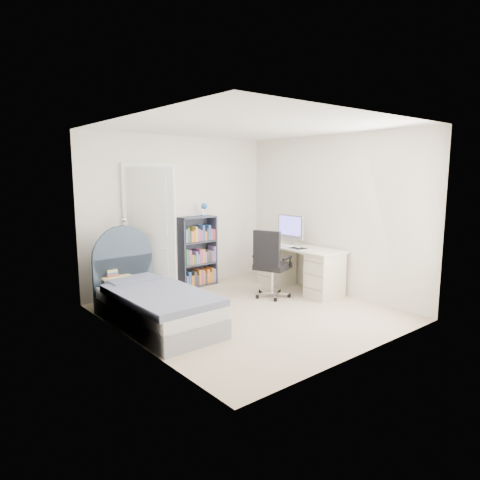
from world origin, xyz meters
TOP-DOWN VIEW (x-y plane):
  - room_shell at (0.00, 0.00)m, footprint 3.50×3.70m
  - door at (-0.66, 1.56)m, footprint 0.92×0.70m
  - bed at (-1.24, 0.42)m, footprint 0.93×1.93m
  - nightstand at (-1.39, 1.31)m, footprint 0.40×0.40m
  - floor_lamp at (-1.11, 1.62)m, footprint 0.18×0.18m
  - bookcase at (0.25, 1.66)m, footprint 0.66×0.28m
  - desk at (1.37, 0.35)m, footprint 0.59×1.48m
  - office_chair at (0.69, 0.33)m, footprint 0.61×0.61m

SIDE VIEW (x-z plane):
  - bed at x=-1.24m, z-range -0.32..0.86m
  - nightstand at x=-1.39m, z-range 0.09..0.68m
  - desk at x=1.37m, z-range -0.21..1.00m
  - floor_lamp at x=-1.11m, z-range -0.12..1.15m
  - bookcase at x=0.25m, z-range -0.16..1.25m
  - office_chair at x=0.69m, z-range 0.05..1.11m
  - door at x=-0.66m, z-range 0.00..2.06m
  - room_shell at x=0.00m, z-range -0.05..2.55m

